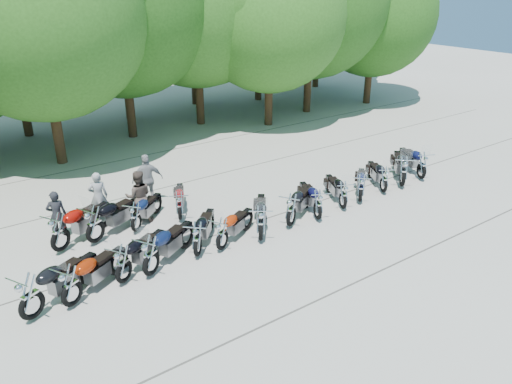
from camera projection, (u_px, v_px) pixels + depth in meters
ground at (284, 240)px, 15.64m from camera, size 90.00×90.00×0.00m
tree_3 at (38, 11)px, 19.58m from camera, size 8.70×8.70×10.67m
tree_6 at (269, 14)px, 25.42m from camera, size 8.00×8.00×9.82m
tree_8 at (374, 14)px, 30.28m from camera, size 7.53×7.53×9.25m
tree_11 at (8, 24)px, 23.66m from camera, size 7.56×7.56×9.28m
tree_12 at (120, 14)px, 26.58m from camera, size 7.88×7.88×9.67m
tree_13 at (191, 4)px, 29.83m from camera, size 8.31×8.31×10.20m
tree_14 at (258, 7)px, 31.02m from camera, size 8.02×8.02×9.84m
motorcycle_0 at (30, 295)px, 11.70m from camera, size 2.59×1.81×1.42m
motorcycle_1 at (71, 285)px, 12.20m from camera, size 2.40×1.73×1.32m
motorcycle_2 at (123, 263)px, 13.15m from camera, size 2.31×1.79×1.29m
motorcycle_3 at (150, 255)px, 13.45m from camera, size 2.50×1.87×1.38m
motorcycle_4 at (197, 238)px, 14.42m from camera, size 2.03×2.10×1.27m
motorcycle_5 at (222, 233)px, 14.77m from camera, size 2.19×1.55×1.20m
motorcycle_6 at (261, 222)px, 15.28m from camera, size 1.99×2.33×1.34m
motorcycle_7 at (291, 209)px, 16.13m from camera, size 2.39×1.82×1.33m
motorcycle_8 at (318, 204)px, 16.61m from camera, size 1.48×2.27×1.24m
motorcycle_9 at (343, 194)px, 17.41m from camera, size 1.48×2.18×1.19m
motorcycle_10 at (361, 188)px, 17.92m from camera, size 2.03×1.95×1.22m
motorcycle_11 at (384, 179)px, 18.71m from camera, size 1.63×2.17×1.20m
motorcycle_12 at (403, 171)px, 19.19m from camera, size 2.30×2.37×1.43m
motorcycle_13 at (422, 165)px, 19.93m from camera, size 1.69×2.42×1.33m
motorcycle_14 at (59, 231)px, 14.63m from camera, size 2.59×1.90×1.43m
motorcycle_15 at (94, 223)px, 15.11m from camera, size 2.61×1.74×1.42m
motorcycle_16 at (136, 216)px, 15.83m from camera, size 2.01×1.83×1.18m
motorcycle_17 at (179, 205)px, 16.60m from camera, size 1.55×2.14×1.18m
rider_0 at (57, 215)px, 15.43m from camera, size 0.66×0.51×1.60m
rider_1 at (139, 196)px, 16.48m from camera, size 1.07×0.97×1.80m
rider_2 at (148, 179)px, 17.76m from camera, size 1.17×0.68×1.87m
rider_3 at (98, 196)px, 16.62m from camera, size 0.72×0.59×1.70m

